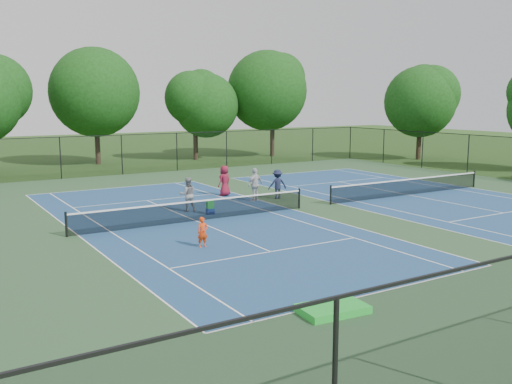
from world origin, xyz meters
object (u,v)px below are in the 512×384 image
tree_back_c (195,101)px  bystander_a (255,185)px  tree_back_d (273,87)px  child_player (203,232)px  bystander_b (277,184)px  tree_back_b (95,88)px  ball_hopper (210,204)px  bystander_c (225,181)px  instructor (188,194)px  ball_crate (210,211)px  tree_side_e (421,97)px

tree_back_c → bystander_a: bearing=-107.4°
tree_back_c → tree_back_d: tree_back_d is taller
child_player → bystander_b: 11.35m
tree_back_b → ball_hopper: size_ratio=24.01×
tree_back_b → bystander_c: tree_back_b is taller
tree_back_b → tree_back_d: (17.00, -2.00, 0.23)m
bystander_b → ball_hopper: 5.72m
bystander_a → bystander_b: size_ratio=1.11×
bystander_c → ball_hopper: bearing=33.7°
child_player → instructor: instructor is taller
tree_back_d → instructor: tree_back_d is taller
instructor → bystander_c: bearing=-125.8°
instructor → ball_crate: instructor is taller
tree_back_c → bystander_c: bearing=-111.0°
instructor → ball_hopper: bearing=130.9°
tree_back_b → bystander_b: size_ratio=5.95×
child_player → tree_side_e: bearing=32.6°
ball_crate → tree_back_d: bearing=50.8°
ball_hopper → bystander_c: bearing=53.9°
instructor → tree_back_d: bearing=-117.2°
ball_crate → ball_hopper: 0.36m
child_player → bystander_c: size_ratio=0.66×
ball_crate → bystander_b: bearing=20.4°
tree_back_b → tree_back_d: tree_back_d is taller
tree_back_b → bystander_b: tree_back_b is taller
tree_back_c → ball_crate: tree_back_c is taller
tree_back_d → tree_side_e: size_ratio=1.17×
tree_back_d → bystander_b: size_ratio=6.15×
tree_side_e → bystander_b: (-23.35, -10.91, -4.97)m
child_player → bystander_c: (6.39, 9.99, 0.31)m
tree_back_c → instructor: size_ratio=4.78×
tree_back_d → bystander_c: bearing=-130.0°
bystander_c → bystander_a: bearing=83.8°
ball_hopper → instructor: bearing=116.4°
tree_back_c → tree_side_e: bearing=-31.4°
child_player → ball_crate: bearing=62.9°
tree_back_d → tree_side_e: tree_back_d is taller
tree_back_c → bystander_b: size_ratio=4.98×
instructor → bystander_a: bystander_a is taller
bystander_a → bystander_c: size_ratio=1.04×
bystander_b → ball_crate: bystander_b is taller
bystander_b → ball_hopper: bearing=35.2°
instructor → child_player: bearing=84.1°
ball_crate → tree_back_c: bearing=65.9°
bystander_a → bystander_b: 1.49m
tree_back_c → bystander_a: 23.37m
child_player → instructor: (2.52, 6.78, 0.28)m
instructor → bystander_a: bearing=-155.8°
tree_back_c → bystander_c: (-7.46, -19.44, -4.58)m
tree_side_e → bystander_b: 26.25m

